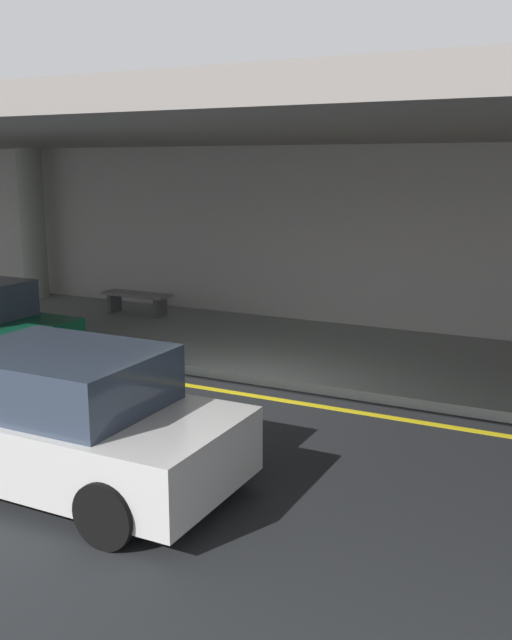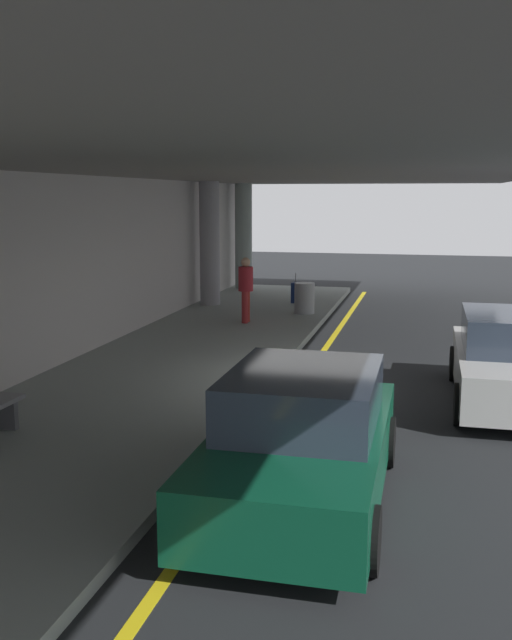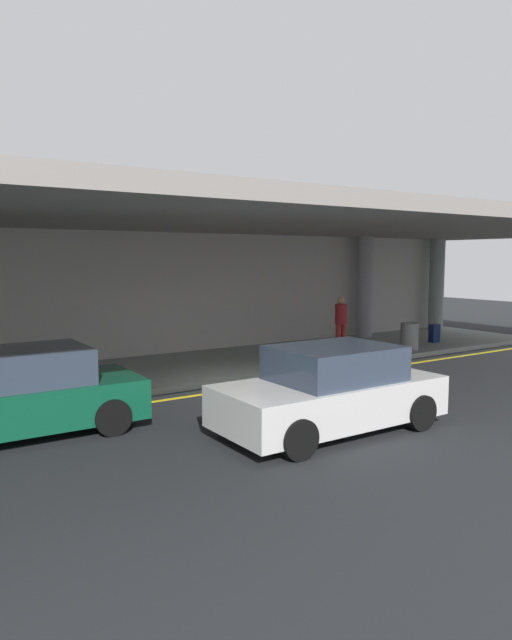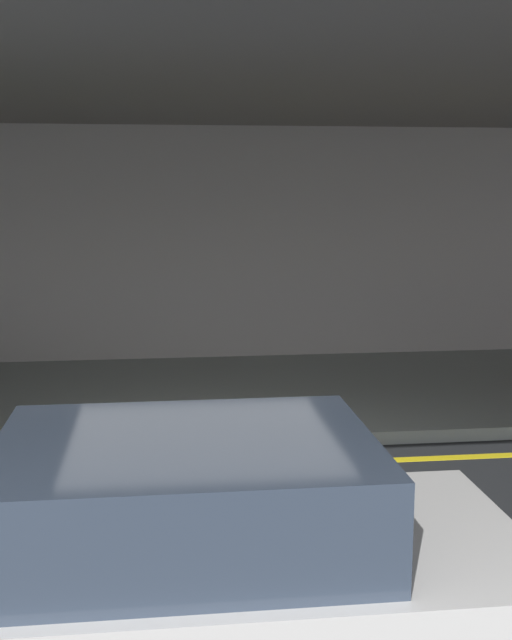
% 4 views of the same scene
% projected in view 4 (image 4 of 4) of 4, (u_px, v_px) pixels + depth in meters
% --- Properties ---
extents(ground_plane, '(60.00, 60.00, 0.00)m').
position_uv_depth(ground_plane, '(203.00, 486.00, 7.72)').
color(ground_plane, black).
extents(sidewalk, '(26.00, 4.20, 0.15)m').
position_uv_depth(sidewalk, '(190.00, 396.00, 10.74)').
color(sidewalk, gray).
rests_on(sidewalk, ground).
extents(lane_stripe_yellow, '(26.00, 0.14, 0.01)m').
position_uv_depth(lane_stripe_yellow, '(200.00, 468.00, 8.20)').
color(lane_stripe_yellow, yellow).
rests_on(lane_stripe_yellow, ground).
extents(ceiling_overhang, '(28.00, 13.20, 0.30)m').
position_uv_depth(ceiling_overhang, '(187.00, 96.00, 9.60)').
color(ceiling_overhang, gray).
rests_on(ceiling_overhang, support_column_far_left).
extents(terminal_back_wall, '(26.00, 0.30, 3.80)m').
position_uv_depth(terminal_back_wall, '(183.00, 248.00, 12.64)').
color(terminal_back_wall, '#B7B1AE').
rests_on(terminal_back_wall, ground).
extents(car_silver, '(4.10, 1.92, 1.50)m').
position_uv_depth(car_silver, '(175.00, 572.00, 4.53)').
color(car_silver, beige).
rests_on(car_silver, ground).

